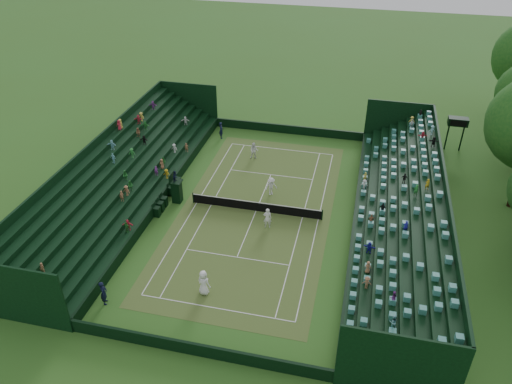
# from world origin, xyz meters

# --- Properties ---
(ground) EXTENTS (160.00, 160.00, 0.00)m
(ground) POSITION_xyz_m (0.00, 0.00, 0.00)
(ground) COLOR #33601E
(ground) RESTS_ON ground
(court_surface) EXTENTS (12.97, 26.77, 0.01)m
(court_surface) POSITION_xyz_m (0.00, 0.00, 0.01)
(court_surface) COLOR #316A23
(court_surface) RESTS_ON ground
(perimeter_wall_north) EXTENTS (17.17, 0.20, 1.00)m
(perimeter_wall_north) POSITION_xyz_m (0.00, 15.88, 0.50)
(perimeter_wall_north) COLOR black
(perimeter_wall_north) RESTS_ON ground
(perimeter_wall_south) EXTENTS (17.17, 0.20, 1.00)m
(perimeter_wall_south) POSITION_xyz_m (0.00, -15.88, 0.50)
(perimeter_wall_south) COLOR black
(perimeter_wall_south) RESTS_ON ground
(perimeter_wall_east) EXTENTS (0.20, 31.77, 1.00)m
(perimeter_wall_east) POSITION_xyz_m (8.48, 0.00, 0.50)
(perimeter_wall_east) COLOR black
(perimeter_wall_east) RESTS_ON ground
(perimeter_wall_west) EXTENTS (0.20, 31.77, 1.00)m
(perimeter_wall_west) POSITION_xyz_m (-8.48, 0.00, 0.50)
(perimeter_wall_west) COLOR black
(perimeter_wall_west) RESTS_ON ground
(north_grandstand) EXTENTS (6.60, 32.00, 4.90)m
(north_grandstand) POSITION_xyz_m (12.66, 0.00, 1.55)
(north_grandstand) COLOR black
(north_grandstand) RESTS_ON ground
(south_grandstand) EXTENTS (6.60, 32.00, 4.90)m
(south_grandstand) POSITION_xyz_m (-12.66, 0.00, 1.55)
(south_grandstand) COLOR black
(south_grandstand) RESTS_ON ground
(tennis_net) EXTENTS (11.67, 0.10, 1.06)m
(tennis_net) POSITION_xyz_m (0.00, 0.00, 0.53)
(tennis_net) COLOR black
(tennis_net) RESTS_ON ground
(scoreboard_tower) EXTENTS (2.00, 1.00, 3.70)m
(scoreboard_tower) POSITION_xyz_m (17.75, 16.00, 3.14)
(scoreboard_tower) COLOR black
(scoreboard_tower) RESTS_ON ground
(umpire_chair) EXTENTS (1.01, 1.01, 3.18)m
(umpire_chair) POSITION_xyz_m (-7.25, -0.12, 1.36)
(umpire_chair) COLOR black
(umpire_chair) RESTS_ON ground
(courtside_chairs) EXTENTS (0.58, 5.55, 1.26)m
(courtside_chairs) POSITION_xyz_m (-8.17, -0.15, 0.48)
(courtside_chairs) COLOR black
(courtside_chairs) RESTS_ON ground
(player_near_west) EXTENTS (1.12, 0.90, 2.00)m
(player_near_west) POSITION_xyz_m (-1.23, -10.68, 1.00)
(player_near_west) COLOR white
(player_near_west) RESTS_ON ground
(player_near_east) EXTENTS (0.75, 0.56, 1.89)m
(player_near_east) POSITION_xyz_m (1.46, -2.06, 0.94)
(player_near_east) COLOR white
(player_near_east) RESTS_ON ground
(player_far_west) EXTENTS (0.91, 0.73, 1.76)m
(player_far_west) POSITION_xyz_m (-2.40, 9.29, 0.88)
(player_far_west) COLOR white
(player_far_west) RESTS_ON ground
(player_far_east) EXTENTS (1.30, 1.16, 1.75)m
(player_far_east) POSITION_xyz_m (0.72, 2.95, 0.88)
(player_far_east) COLOR silver
(player_far_east) RESTS_ON ground
(line_judge_north) EXTENTS (0.69, 0.81, 1.89)m
(line_judge_north) POSITION_xyz_m (-7.05, 13.02, 0.95)
(line_judge_north) COLOR black
(line_judge_north) RESTS_ON ground
(line_judge_south) EXTENTS (0.66, 0.80, 1.89)m
(line_judge_south) POSITION_xyz_m (-7.57, -13.14, 0.94)
(line_judge_south) COLOR black
(line_judge_south) RESTS_ON ground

